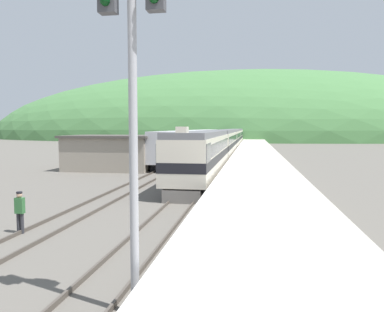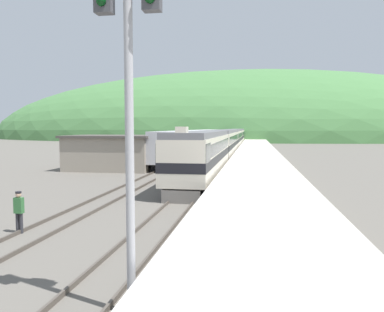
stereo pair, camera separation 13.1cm
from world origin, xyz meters
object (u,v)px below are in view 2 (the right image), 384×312
at_px(carriage_fifth, 241,134).
at_px(signal_mast_main, 128,60).
at_px(carriage_fourth, 238,136).
at_px(carriage_second, 224,143).
at_px(track_worker, 19,209).
at_px(express_train_lead_car, 203,154).
at_px(siding_train, 197,143).
at_px(carriage_third, 233,138).

distance_m(carriage_fifth, signal_mast_main, 114.24).
relative_size(carriage_fourth, carriage_fifth, 1.00).
xyz_separation_m(carriage_second, track_worker, (-5.44, -38.30, -1.22)).
distance_m(express_train_lead_car, track_worker, 17.24).
bearing_deg(express_train_lead_car, carriage_fifth, 90.00).
height_order(carriage_second, carriage_fourth, same).
bearing_deg(siding_train, express_train_lead_car, -80.28).
distance_m(signal_mast_main, track_worker, 10.13).
distance_m(carriage_second, track_worker, 38.70).
height_order(carriage_fourth, track_worker, carriage_fourth).
xyz_separation_m(carriage_fifth, siding_train, (-4.66, -64.92, -0.16)).
bearing_deg(express_train_lead_car, carriage_second, 90.00).
relative_size(express_train_lead_car, carriage_third, 0.86).
bearing_deg(signal_mast_main, siding_train, 96.94).
distance_m(carriage_second, carriage_third, 23.38).
distance_m(carriage_third, carriage_fourth, 23.38).
distance_m(carriage_second, carriage_fourth, 46.75).
bearing_deg(carriage_third, express_train_lead_car, -90.00).
relative_size(express_train_lead_car, carriage_fifth, 0.86).
xyz_separation_m(carriage_third, carriage_fifth, (0.00, 46.75, 0.00)).
xyz_separation_m(carriage_fifth, track_worker, (-5.44, -108.42, -1.22)).
height_order(carriage_fifth, signal_mast_main, signal_mast_main).
height_order(siding_train, track_worker, siding_train).
bearing_deg(track_worker, signal_mast_main, -40.34).
relative_size(carriage_second, carriage_fourth, 1.00).
xyz_separation_m(signal_mast_main, track_worker, (-6.77, 5.75, -4.87)).
relative_size(carriage_fourth, track_worker, 12.86).
bearing_deg(carriage_fourth, carriage_second, -90.00).
xyz_separation_m(express_train_lead_car, siding_train, (-4.66, 27.19, -0.17)).
height_order(carriage_fifth, track_worker, carriage_fifth).
bearing_deg(siding_train, signal_mast_main, -83.06).
distance_m(carriage_second, siding_train, 6.99).
bearing_deg(carriage_fourth, carriage_fifth, 90.00).
distance_m(carriage_third, siding_train, 18.75).
height_order(carriage_second, carriage_fifth, same).
relative_size(carriage_second, carriage_third, 1.00).
height_order(signal_mast_main, track_worker, signal_mast_main).
relative_size(express_train_lead_car, signal_mast_main, 2.16).
bearing_deg(track_worker, siding_train, 88.98).
bearing_deg(carriage_third, carriage_fifth, 90.00).
bearing_deg(carriage_fifth, express_train_lead_car, -90.00).
xyz_separation_m(carriage_second, carriage_third, (0.00, 23.38, 0.00)).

